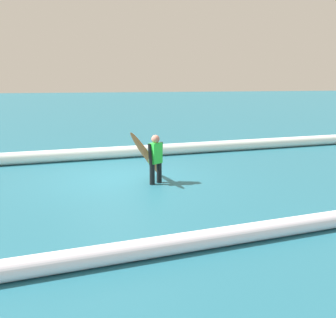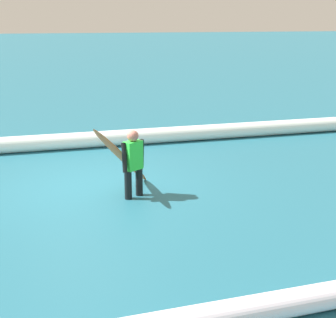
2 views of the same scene
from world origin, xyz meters
The scene contains 4 objects.
ground_plane centered at (0.00, 0.00, 0.00)m, with size 187.12×187.12×0.00m, color #226377.
surfer centered at (-0.84, 0.81, 0.73)m, with size 0.45×0.42×1.33m.
surfboard centered at (-0.67, 0.54, 0.74)m, with size 1.36×1.55×1.51m.
wave_crest_foreground centered at (-0.90, -3.12, 0.21)m, with size 0.42×0.42×24.05m, color white.
Camera 2 is at (0.47, 9.58, 3.37)m, focal length 52.13 mm.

